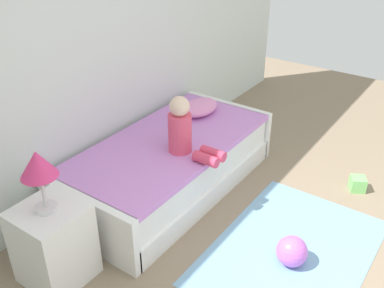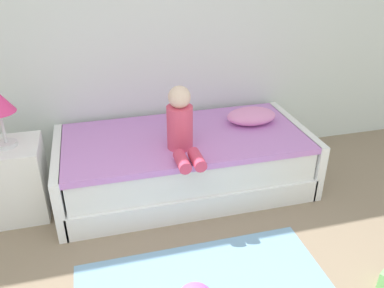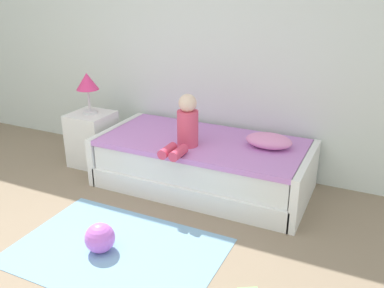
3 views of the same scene
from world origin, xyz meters
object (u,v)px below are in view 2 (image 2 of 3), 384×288
at_px(bed, 185,162).
at_px(child_figure, 181,126).
at_px(pillow, 251,116).
at_px(nightstand, 16,180).

height_order(bed, child_figure, child_figure).
bearing_deg(child_figure, pillow, 24.81).
xyz_separation_m(bed, nightstand, (-1.35, -0.02, 0.05)).
xyz_separation_m(bed, child_figure, (-0.08, -0.23, 0.46)).
xyz_separation_m(bed, pillow, (0.63, 0.10, 0.32)).
relative_size(nightstand, child_figure, 1.18).
height_order(nightstand, child_figure, child_figure).
xyz_separation_m(child_figure, pillow, (0.71, 0.33, -0.14)).
distance_m(bed, child_figure, 0.52).
relative_size(bed, nightstand, 3.52).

